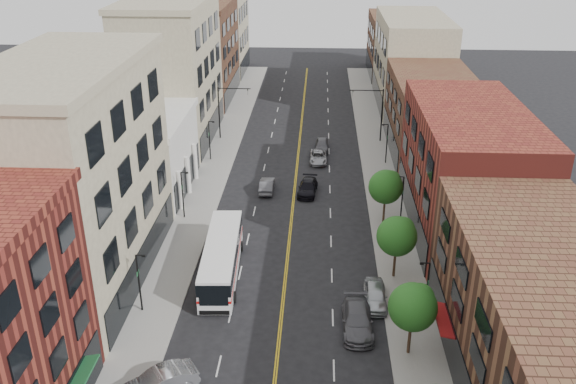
% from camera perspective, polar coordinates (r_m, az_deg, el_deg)
% --- Properties ---
extents(sidewalk_left, '(4.00, 110.00, 0.15)m').
position_cam_1_polar(sidewalk_left, '(73.03, -7.13, 1.54)').
color(sidewalk_left, gray).
rests_on(sidewalk_left, ground).
extents(sidewalk_right, '(4.00, 110.00, 0.15)m').
position_cam_1_polar(sidewalk_right, '(72.32, 8.68, 1.20)').
color(sidewalk_right, gray).
rests_on(sidewalk_right, ground).
extents(bldg_l_tanoffice, '(10.00, 22.00, 18.00)m').
position_cam_1_polar(bldg_l_tanoffice, '(52.03, -19.33, 1.07)').
color(bldg_l_tanoffice, gray).
rests_on(bldg_l_tanoffice, ground).
extents(bldg_l_white, '(10.00, 14.00, 8.00)m').
position_cam_1_polar(bldg_l_white, '(69.55, -13.55, 3.30)').
color(bldg_l_white, silver).
rests_on(bldg_l_white, ground).
extents(bldg_l_far_a, '(10.00, 20.00, 18.00)m').
position_cam_1_polar(bldg_l_far_a, '(83.72, -10.77, 10.79)').
color(bldg_l_far_a, gray).
rests_on(bldg_l_far_a, ground).
extents(bldg_l_far_b, '(10.00, 20.00, 15.00)m').
position_cam_1_polar(bldg_l_far_b, '(103.10, -8.18, 12.73)').
color(bldg_l_far_b, brown).
rests_on(bldg_l_far_b, ground).
extents(bldg_l_far_c, '(10.00, 16.00, 20.00)m').
position_cam_1_polar(bldg_l_far_c, '(120.07, -6.63, 15.73)').
color(bldg_l_far_c, gray).
rests_on(bldg_l_far_c, ground).
extents(bldg_r_near, '(10.00, 26.00, 10.00)m').
position_cam_1_polar(bldg_r_near, '(41.62, 23.23, -12.32)').
color(bldg_r_near, brown).
rests_on(bldg_r_near, ground).
extents(bldg_r_mid, '(10.00, 22.00, 12.00)m').
position_cam_1_polar(bldg_r_mid, '(61.22, 16.44, 1.98)').
color(bldg_r_mid, maroon).
rests_on(bldg_r_mid, ground).
extents(bldg_r_far_a, '(10.00, 20.00, 10.00)m').
position_cam_1_polar(bldg_r_far_a, '(80.89, 13.27, 7.12)').
color(bldg_r_far_a, brown).
rests_on(bldg_r_far_a, ground).
extents(bldg_r_far_b, '(10.00, 22.00, 14.00)m').
position_cam_1_polar(bldg_r_far_b, '(100.42, 11.47, 11.88)').
color(bldg_r_far_b, gray).
rests_on(bldg_r_far_b, ground).
extents(bldg_r_far_c, '(10.00, 18.00, 11.00)m').
position_cam_1_polar(bldg_r_far_c, '(120.12, 10.15, 13.34)').
color(bldg_r_far_c, brown).
rests_on(bldg_r_far_c, ground).
extents(tree_r_1, '(3.40, 3.40, 5.59)m').
position_cam_1_polar(tree_r_1, '(43.37, 11.70, -10.35)').
color(tree_r_1, black).
rests_on(tree_r_1, sidewalk_right).
extents(tree_r_2, '(3.40, 3.40, 5.59)m').
position_cam_1_polar(tree_r_2, '(51.79, 10.24, -3.98)').
color(tree_r_2, black).
rests_on(tree_r_2, sidewalk_right).
extents(tree_r_3, '(3.40, 3.40, 5.59)m').
position_cam_1_polar(tree_r_3, '(60.68, 9.21, 0.58)').
color(tree_r_3, black).
rests_on(tree_r_3, sidewalk_right).
extents(lamp_l_1, '(0.81, 0.55, 5.05)m').
position_cam_1_polar(lamp_l_1, '(48.66, -13.74, -7.96)').
color(lamp_l_1, black).
rests_on(lamp_l_1, sidewalk_left).
extents(lamp_l_2, '(0.81, 0.55, 5.05)m').
position_cam_1_polar(lamp_l_2, '(62.21, -9.81, -0.01)').
color(lamp_l_2, black).
rests_on(lamp_l_2, sidewalk_left).
extents(lamp_l_3, '(0.81, 0.55, 5.05)m').
position_cam_1_polar(lamp_l_3, '(76.71, -7.33, 5.02)').
color(lamp_l_3, black).
rests_on(lamp_l_3, sidewalk_left).
extents(lamp_r_1, '(0.81, 0.55, 5.05)m').
position_cam_1_polar(lamp_r_1, '(47.48, 12.83, -8.76)').
color(lamp_r_1, black).
rests_on(lamp_r_1, sidewalk_right).
extents(lamp_r_2, '(0.81, 0.55, 5.05)m').
position_cam_1_polar(lamp_r_2, '(61.29, 10.60, -0.47)').
color(lamp_r_2, black).
rests_on(lamp_r_2, sidewalk_right).
extents(lamp_r_3, '(0.81, 0.55, 5.05)m').
position_cam_1_polar(lamp_r_3, '(75.97, 9.21, 4.70)').
color(lamp_r_3, black).
rests_on(lamp_r_3, sidewalk_right).
extents(signal_mast_left, '(4.49, 0.18, 7.20)m').
position_cam_1_polar(signal_mast_left, '(83.56, -6.00, 7.96)').
color(signal_mast_left, black).
rests_on(signal_mast_left, sidewalk_left).
extents(signal_mast_right, '(4.49, 0.18, 7.20)m').
position_cam_1_polar(signal_mast_right, '(82.92, 8.30, 7.71)').
color(signal_mast_right, black).
rests_on(signal_mast_right, sidewalk_right).
extents(city_bus, '(3.45, 12.43, 3.16)m').
position_cam_1_polar(city_bus, '(52.71, -6.23, -6.01)').
color(city_bus, white).
rests_on(city_bus, ground).
extents(car_angle_b, '(5.13, 4.26, 1.65)m').
position_cam_1_polar(car_angle_b, '(42.39, -11.91, -17.03)').
color(car_angle_b, '#AEB1B6').
rests_on(car_angle_b, ground).
extents(car_parked_mid, '(2.31, 5.59, 1.61)m').
position_cam_1_polar(car_parked_mid, '(47.02, 6.50, -11.81)').
color(car_parked_mid, '#4E4D52').
rests_on(car_parked_mid, ground).
extents(car_parked_far, '(1.89, 4.56, 1.54)m').
position_cam_1_polar(car_parked_far, '(49.90, 8.16, -9.55)').
color(car_parked_far, '#B1B5B9').
rests_on(car_parked_far, ground).
extents(car_lane_behind, '(1.54, 4.34, 1.43)m').
position_cam_1_polar(car_lane_behind, '(68.34, -1.99, 0.62)').
color(car_lane_behind, '#46454A').
rests_on(car_lane_behind, ground).
extents(car_lane_a, '(2.41, 4.99, 1.40)m').
position_cam_1_polar(car_lane_a, '(67.83, 1.85, 0.42)').
color(car_lane_a, black).
rests_on(car_lane_a, ground).
extents(car_lane_b, '(2.26, 4.73, 1.30)m').
position_cam_1_polar(car_lane_b, '(76.55, 2.84, 3.30)').
color(car_lane_b, '#94969B').
rests_on(car_lane_b, ground).
extents(car_lane_c, '(1.80, 4.38, 1.49)m').
position_cam_1_polar(car_lane_c, '(80.33, 3.20, 4.42)').
color(car_lane_c, '#545459').
rests_on(car_lane_c, ground).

